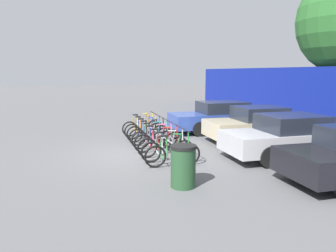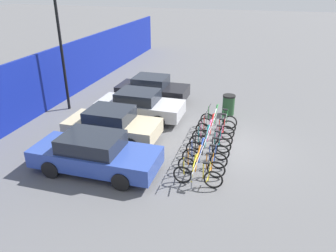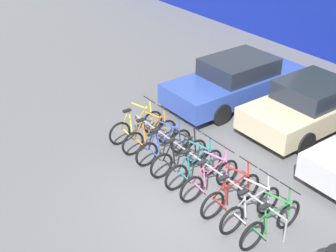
# 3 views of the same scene
# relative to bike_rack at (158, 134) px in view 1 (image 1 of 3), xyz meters

# --- Properties ---
(ground_plane) EXTENTS (120.00, 120.00, 0.00)m
(ground_plane) POSITION_rel_bike_rack_xyz_m (0.69, -0.68, -0.50)
(ground_plane) COLOR #59595B
(bike_rack) EXTENTS (5.38, 0.04, 0.57)m
(bike_rack) POSITION_rel_bike_rack_xyz_m (0.00, 0.00, 0.00)
(bike_rack) COLOR gray
(bike_rack) RESTS_ON ground
(bicycle_yellow) EXTENTS (0.68, 1.71, 1.05)m
(bicycle_yellow) POSITION_rel_bike_rack_xyz_m (-2.42, -0.15, -0.13)
(bicycle_yellow) COLOR black
(bicycle_yellow) RESTS_ON ground
(bicycle_orange) EXTENTS (0.68, 1.71, 1.05)m
(bicycle_orange) POSITION_rel_bike_rack_xyz_m (-1.78, -0.15, -0.13)
(bicycle_orange) COLOR black
(bicycle_orange) RESTS_ON ground
(bicycle_blue) EXTENTS (0.68, 1.71, 1.05)m
(bicycle_blue) POSITION_rel_bike_rack_xyz_m (-1.16, -0.15, -0.13)
(bicycle_blue) COLOR black
(bicycle_blue) RESTS_ON ground
(bicycle_black) EXTENTS (0.68, 1.71, 1.05)m
(bicycle_black) POSITION_rel_bike_rack_xyz_m (-0.54, -0.15, -0.13)
(bicycle_black) COLOR black
(bicycle_black) RESTS_ON ground
(bicycle_teal) EXTENTS (0.68, 1.71, 1.05)m
(bicycle_teal) POSITION_rel_bike_rack_xyz_m (0.04, -0.15, -0.13)
(bicycle_teal) COLOR black
(bicycle_teal) RESTS_ON ground
(bicycle_pink) EXTENTS (0.68, 1.71, 1.05)m
(bicycle_pink) POSITION_rel_bike_rack_xyz_m (0.59, -0.15, -0.13)
(bicycle_pink) COLOR black
(bicycle_pink) RESTS_ON ground
(bicycle_red) EXTENTS (0.68, 1.71, 1.05)m
(bicycle_red) POSITION_rel_bike_rack_xyz_m (1.28, -0.15, -0.13)
(bicycle_red) COLOR black
(bicycle_red) RESTS_ON ground
(bicycle_silver) EXTENTS (0.68, 1.71, 1.05)m
(bicycle_silver) POSITION_rel_bike_rack_xyz_m (1.86, -0.15, -0.13)
(bicycle_silver) COLOR black
(bicycle_silver) RESTS_ON ground
(bicycle_green) EXTENTS (0.68, 1.71, 1.05)m
(bicycle_green) POSITION_rel_bike_rack_xyz_m (2.42, -0.15, -0.13)
(bicycle_green) COLOR black
(bicycle_green) RESTS_ON ground
(car_blue) EXTENTS (1.91, 4.58, 1.40)m
(car_blue) POSITION_rel_bike_rack_xyz_m (-2.50, 3.58, 0.19)
(car_blue) COLOR #2D479E
(car_blue) RESTS_ON ground
(car_beige) EXTENTS (1.91, 3.97, 1.40)m
(car_beige) POSITION_rel_bike_rack_xyz_m (-0.05, 4.05, 0.19)
(car_beige) COLOR #C1B28E
(car_beige) RESTS_ON ground
(car_silver) EXTENTS (1.91, 4.17, 1.40)m
(car_silver) POSITION_rel_bike_rack_xyz_m (2.44, 3.74, 0.19)
(car_silver) COLOR #B7B7BC
(car_silver) RESTS_ON ground
(trash_bin) EXTENTS (0.63, 0.63, 1.03)m
(trash_bin) POSITION_rel_bike_rack_xyz_m (4.15, -0.39, 0.02)
(trash_bin) COLOR #234728
(trash_bin) RESTS_ON ground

